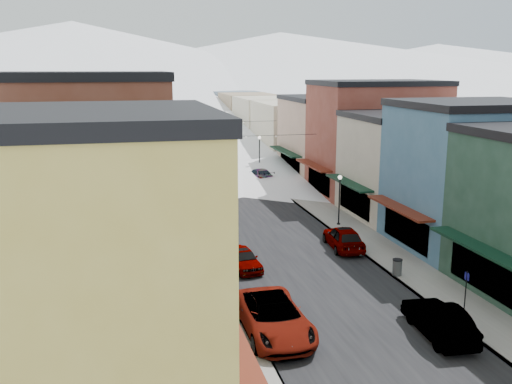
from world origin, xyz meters
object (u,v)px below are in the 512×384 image
trash_can (397,267)px  car_white_suv (273,317)px  car_silver_sedan (243,259)px  car_dark_hatch (207,217)px  car_green_sedan (439,320)px  streetlamp_near (339,194)px

trash_can → car_white_suv: bearing=-149.3°
car_silver_sedan → car_dark_hatch: car_silver_sedan is taller
car_white_suv → trash_can: 11.00m
car_white_suv → trash_can: bearing=30.3°
car_green_sedan → trash_can: car_green_sedan is taller
car_silver_sedan → streetlamp_near: size_ratio=1.01×
car_silver_sedan → trash_can: size_ratio=4.01×
streetlamp_near → car_green_sedan: bearing=-97.6°
trash_can → streetlamp_near: bearing=85.9°
car_dark_hatch → car_green_sedan: bearing=-77.1°
trash_can → streetlamp_near: size_ratio=0.25×
car_silver_sedan → car_dark_hatch: size_ratio=0.99×
car_dark_hatch → trash_can: car_dark_hatch is taller
car_dark_hatch → trash_can: 17.58m
car_white_suv → car_green_sedan: (7.71, -2.05, -0.07)m
car_green_sedan → trash_can: 7.86m
car_green_sedan → streetlamp_near: 19.79m
car_green_sedan → car_dark_hatch: bearing=-66.4°
car_silver_sedan → streetlamp_near: (9.80, 8.13, 2.02)m
car_silver_sedan → car_dark_hatch: 11.04m
car_white_suv → car_silver_sedan: car_white_suv is taller
car_white_suv → streetlamp_near: 20.38m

